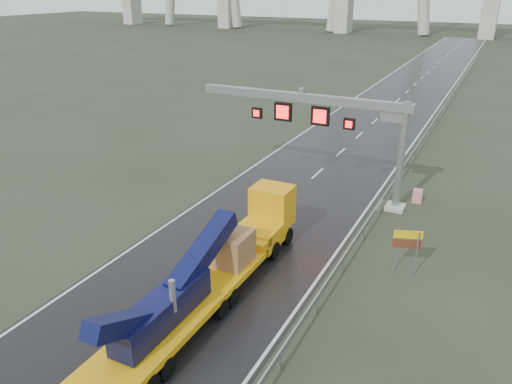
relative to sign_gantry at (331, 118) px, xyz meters
The scene contains 7 objects.
ground 18.96m from the sign_gantry, 96.67° to the right, with size 400.00×400.00×0.00m, color #282F21.
road 22.81m from the sign_gantry, 95.46° to the left, with size 11.00×200.00×0.02m, color black.
guardrail 13.57m from the sign_gantry, 71.60° to the left, with size 0.20×140.00×1.40m, color gray, non-canonical shape.
sign_gantry is the anchor object (origin of this frame).
heavy_haul_truck 14.03m from the sign_gantry, 93.36° to the right, with size 2.57×16.90×3.96m.
exit_sign_pair 11.07m from the sign_gantry, 48.31° to the right, with size 1.38×0.55×2.47m.
striped_barrier 7.99m from the sign_gantry, 16.27° to the left, with size 0.59×0.32×1.01m, color red.
Camera 1 is at (12.09, -13.01, 13.85)m, focal length 35.00 mm.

